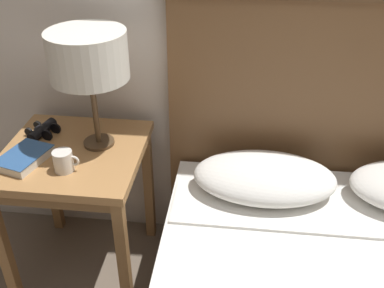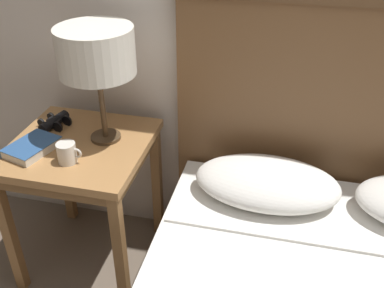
{
  "view_description": "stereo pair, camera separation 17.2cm",
  "coord_description": "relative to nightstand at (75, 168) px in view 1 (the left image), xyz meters",
  "views": [
    {
      "loc": [
        -0.04,
        -0.78,
        1.69
      ],
      "look_at": [
        -0.21,
        0.68,
        0.77
      ],
      "focal_mm": 42.0,
      "sensor_mm": 36.0,
      "label": 1
    },
    {
      "loc": [
        0.13,
        -0.75,
        1.69
      ],
      "look_at": [
        -0.21,
        0.68,
        0.77
      ],
      "focal_mm": 42.0,
      "sensor_mm": 36.0,
      "label": 2
    }
  ],
  "objects": [
    {
      "name": "nightstand",
      "position": [
        0.0,
        0.0,
        0.0
      ],
      "size": [
        0.58,
        0.58,
        0.67
      ],
      "color": "#AD7A47",
      "rests_on": "ground_plane"
    },
    {
      "name": "table_lamp",
      "position": [
        0.1,
        0.07,
        0.48
      ],
      "size": [
        0.31,
        0.31,
        0.49
      ],
      "color": "#4C3823",
      "rests_on": "nightstand"
    },
    {
      "name": "book_on_nightstand",
      "position": [
        -0.16,
        -0.1,
        0.11
      ],
      "size": [
        0.2,
        0.24,
        0.04
      ],
      "color": "silver",
      "rests_on": "nightstand"
    },
    {
      "name": "binoculars_pair",
      "position": [
        -0.17,
        0.11,
        0.11
      ],
      "size": [
        0.15,
        0.16,
        0.05
      ],
      "color": "black",
      "rests_on": "nightstand"
    },
    {
      "name": "coffee_mug",
      "position": [
        0.02,
        -0.14,
        0.13
      ],
      "size": [
        0.1,
        0.08,
        0.08
      ],
      "color": "silver",
      "rests_on": "nightstand"
    }
  ]
}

